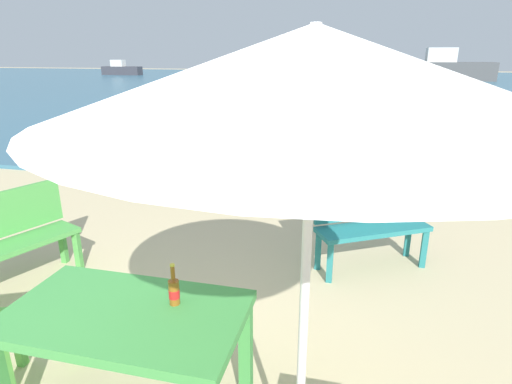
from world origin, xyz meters
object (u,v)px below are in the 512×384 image
patio_umbrella (314,74)px  boat_ferry (252,70)px  picnic_table_green (127,327)px  beer_bottle_amber (174,290)px  swimmer_person (272,140)px  bench_green_right (8,235)px  boat_fishing_trawler (121,70)px  bench_teal_center (370,219)px  boat_tanker (447,69)px

patio_umbrella → boat_ferry: (-9.87, 38.09, -1.40)m
picnic_table_green → beer_bottle_amber: beer_bottle_amber is taller
patio_umbrella → swimmer_person: (-1.77, 7.97, -1.88)m
bench_green_right → picnic_table_green: bearing=-30.5°
beer_bottle_amber → bench_green_right: (-2.17, 0.99, -0.31)m
bench_green_right → boat_fishing_trawler: (-21.04, 37.54, 0.08)m
boat_ferry → boat_fishing_trawler: bearing=176.8°
beer_bottle_amber → bench_teal_center: beer_bottle_amber is taller
bench_teal_center → picnic_table_green: bearing=-121.4°
boat_ferry → boat_fishing_trawler: boat_ferry is taller
boat_fishing_trawler → picnic_table_green: bearing=-59.3°
patio_umbrella → beer_bottle_amber: bearing=157.2°
beer_bottle_amber → boat_tanker: size_ratio=0.04×
patio_umbrella → picnic_table_green: bearing=169.2°
beer_bottle_amber → boat_ferry: 38.82m
bench_green_right → boat_fishing_trawler: bearing=119.3°
beer_bottle_amber → swimmer_person: size_ratio=0.65×
swimmer_person → boat_fishing_trawler: size_ratio=0.10×
swimmer_person → boat_tanker: 30.20m
bench_teal_center → swimmer_person: bench_teal_center is taller
picnic_table_green → boat_tanker: (8.07, 36.66, 0.36)m
patio_umbrella → boat_tanker: bearing=79.2°
patio_umbrella → boat_fishing_trawler: (-24.03, 38.87, -1.50)m
boat_ferry → boat_fishing_trawler: 14.18m
boat_ferry → boat_tanker: (16.87, -1.23, 0.29)m
swimmer_person → boat_ferry: 31.19m
patio_umbrella → boat_tanker: 37.54m
swimmer_person → boat_tanker: (8.77, 28.89, 0.77)m
swimmer_person → boat_ferry: (-8.10, 30.12, 0.48)m
swimmer_person → boat_ferry: size_ratio=0.08×
patio_umbrella → bench_green_right: (-2.99, 1.33, -1.58)m
swimmer_person → beer_bottle_amber: bearing=-82.9°
picnic_table_green → boat_ferry: (-8.80, 37.89, 0.07)m
picnic_table_green → bench_teal_center: (1.45, 2.39, -0.11)m
picnic_table_green → boat_tanker: size_ratio=0.20×
bench_green_right → boat_tanker: size_ratio=0.18×
bench_teal_center → beer_bottle_amber: bearing=-118.0°
boat_ferry → boat_tanker: boat_tanker is taller
picnic_table_green → bench_green_right: bearing=149.5°
picnic_table_green → boat_fishing_trawler: bearing=120.7°
picnic_table_green → bench_green_right: bench_green_right is taller
beer_bottle_amber → swimmer_person: (-0.95, 7.63, -0.61)m
picnic_table_green → beer_bottle_amber: size_ratio=5.28×
bench_green_right → boat_fishing_trawler: boat_fishing_trawler is taller
bench_teal_center → boat_tanker: bearing=79.1°
swimmer_person → boat_tanker: boat_tanker is taller
picnic_table_green → boat_fishing_trawler: (-22.96, 38.67, -0.03)m
picnic_table_green → bench_green_right: 2.23m
beer_bottle_amber → swimmer_person: beer_bottle_amber is taller
boat_fishing_trawler → bench_green_right: bearing=-60.7°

